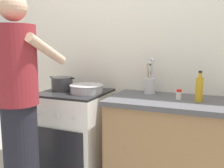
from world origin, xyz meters
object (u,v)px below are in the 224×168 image
Objects in this scene: pot at (62,84)px; spice_bottle at (179,95)px; mixing_bowl at (86,88)px; person at (19,109)px; oil_bottle at (199,89)px; stove_range at (75,137)px; utensil_crock at (150,83)px.

spice_bottle is at bearing 0.99° from pot.
person is (-0.25, -0.60, -0.08)m from mixing_bowl.
stove_range is at bearing 179.89° from oil_bottle.
oil_bottle is at bearing -0.32° from pot.
pot is 0.16× the size of person.
person is (-0.79, -0.80, -0.14)m from utensil_crock.
mixing_bowl is 0.83m from spice_bottle.
spice_bottle is at bearing 30.75° from person.
spice_bottle is 0.17m from oil_bottle.
utensil_crock reaches higher than stove_range.
stove_range is at bearing 80.22° from person.
utensil_crock is at bearing 45.25° from person.
spice_bottle is at bearing 2.96° from mixing_bowl.
person is (-1.07, -0.64, -0.08)m from spice_bottle.
person is at bearing -149.25° from spice_bottle.
stove_range is 0.53m from pot.
utensil_crock reaches higher than spice_bottle.
spice_bottle is at bearing -29.88° from utensil_crock.
pot reaches higher than spice_bottle.
person is (-1.23, -0.61, -0.14)m from oil_bottle.
spice_bottle reaches higher than mixing_bowl.
pot is at bearing 175.20° from mixing_bowl.
mixing_bowl is (0.14, -0.02, 0.49)m from stove_range.
person reaches higher than stove_range.
pot is (-0.14, 0.00, 0.52)m from stove_range.
stove_range is 0.53× the size of person.
utensil_crock is 0.47m from oil_bottle.
utensil_crock is (0.69, 0.19, 0.55)m from stove_range.
pot reaches higher than stove_range.
oil_bottle is at bearing -23.24° from utensil_crock.
oil_bottle reaches higher than pot.
oil_bottle is (0.16, -0.03, 0.06)m from spice_bottle.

